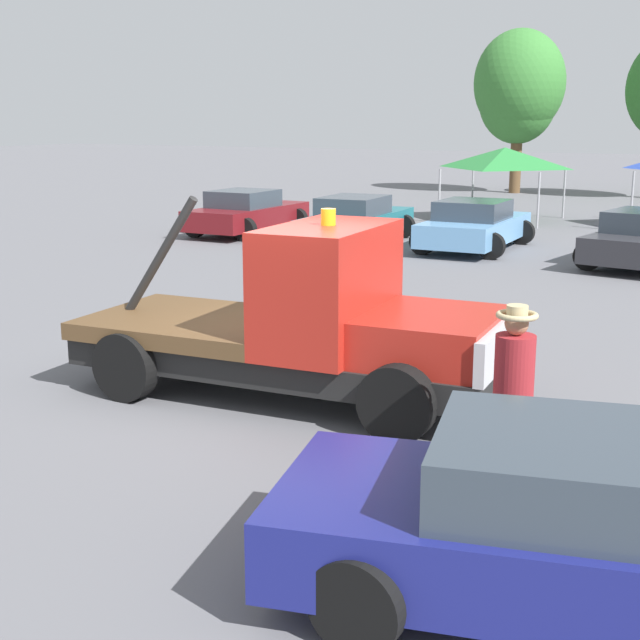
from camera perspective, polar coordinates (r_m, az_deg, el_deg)
The scene contains 10 objects.
ground_plane at distance 11.53m, azimuth -2.19°, elevation -4.83°, with size 160.00×160.00×0.00m, color slate.
tow_truck at distance 11.13m, azimuth -0.66°, elevation -0.42°, with size 5.63×2.54×2.51m.
foreground_car at distance 6.78m, azimuth 17.87°, elevation -12.71°, with size 5.16×2.96×1.34m.
person_near_truck at distance 8.69m, azimuth 12.30°, elevation -3.81°, with size 0.40×0.40×1.79m.
parked_car_maroon at distance 27.40m, azimuth -4.72°, elevation 6.87°, with size 2.49×4.47×1.34m.
parked_car_teal at distance 25.23m, azimuth 2.30°, elevation 6.39°, with size 2.60×4.97×1.34m.
parked_car_skyblue at distance 24.38m, azimuth 9.84°, elevation 5.98°, with size 2.60×4.55×1.34m.
canopy_tent_green at distance 31.50m, azimuth 11.74°, elevation 10.12°, with size 3.44×3.44×2.48m.
tree_center at distance 43.18m, azimuth 12.56°, elevation 13.68°, with size 3.60×3.60×6.43m.
tree_right at distance 43.12m, azimuth 12.65°, elevation 14.55°, with size 4.15×4.15×7.42m.
Camera 1 is at (5.64, -9.42, 3.51)m, focal length 50.00 mm.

